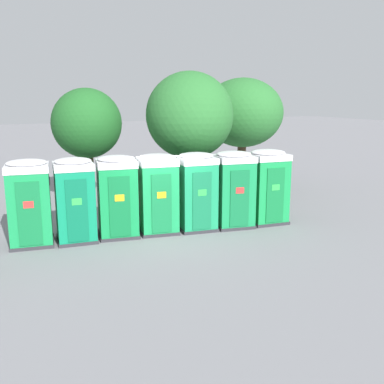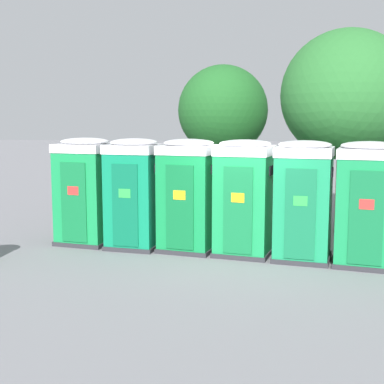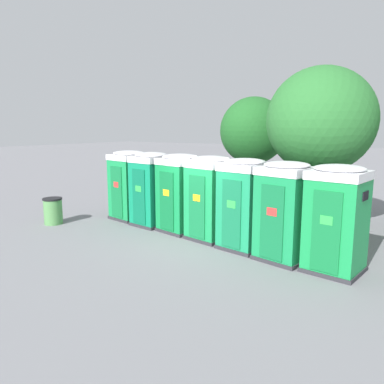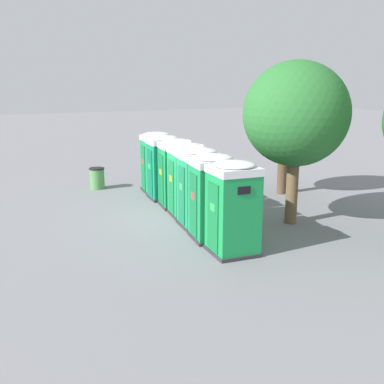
{
  "view_description": "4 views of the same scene",
  "coord_description": "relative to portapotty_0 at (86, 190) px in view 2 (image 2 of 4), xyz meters",
  "views": [
    {
      "loc": [
        -5.36,
        -12.82,
        4.35
      ],
      "look_at": [
        1.13,
        -0.12,
        1.25
      ],
      "focal_mm": 42.0,
      "sensor_mm": 36.0,
      "label": 1
    },
    {
      "loc": [
        0.53,
        -11.52,
        2.99
      ],
      "look_at": [
        -1.16,
        0.26,
        1.35
      ],
      "focal_mm": 50.0,
      "sensor_mm": 36.0,
      "label": 2
    },
    {
      "loc": [
        5.7,
        -9.42,
        3.36
      ],
      "look_at": [
        -0.69,
        0.18,
        1.37
      ],
      "focal_mm": 35.0,
      "sensor_mm": 36.0,
      "label": 3
    },
    {
      "loc": [
        13.42,
        -7.07,
        4.5
      ],
      "look_at": [
        0.62,
        -0.03,
        0.98
      ],
      "focal_mm": 42.0,
      "sensor_mm": 36.0,
      "label": 4
    }
  ],
  "objects": [
    {
      "name": "portapotty_5",
      "position": [
        6.33,
        -1.08,
        -0.0
      ],
      "size": [
        1.44,
        1.42,
        2.54
      ],
      "color": "#2D2D33",
      "rests_on": "ground"
    },
    {
      "name": "street_tree_0",
      "position": [
        6.26,
        2.02,
        2.28
      ],
      "size": [
        3.35,
        3.35,
        5.24
      ],
      "color": "brown",
      "rests_on": "ground"
    },
    {
      "name": "ground_plane",
      "position": [
        3.79,
        -0.67,
        -1.28
      ],
      "size": [
        120.0,
        120.0,
        0.0
      ],
      "primitive_type": "plane",
      "color": "slate"
    },
    {
      "name": "portapotty_4",
      "position": [
        5.07,
        -0.82,
        0.0
      ],
      "size": [
        1.36,
        1.37,
        2.54
      ],
      "color": "#2D2D33",
      "rests_on": "ground"
    },
    {
      "name": "portapotty_2",
      "position": [
        2.54,
        -0.35,
        0.0
      ],
      "size": [
        1.42,
        1.41,
        2.54
      ],
      "color": "#2D2D33",
      "rests_on": "ground"
    },
    {
      "name": "portapotty_0",
      "position": [
        0.0,
        0.0,
        0.0
      ],
      "size": [
        1.41,
        1.39,
        2.54
      ],
      "color": "#2D2D33",
      "rests_on": "ground"
    },
    {
      "name": "portapotty_3",
      "position": [
        3.81,
        -0.56,
        0.0
      ],
      "size": [
        1.4,
        1.4,
        2.54
      ],
      "color": "#2D2D33",
      "rests_on": "ground"
    },
    {
      "name": "portapotty_1",
      "position": [
        1.26,
        -0.25,
        0.0
      ],
      "size": [
        1.3,
        1.34,
        2.54
      ],
      "color": "#2D2D33",
      "rests_on": "ground"
    },
    {
      "name": "street_tree_1",
      "position": [
        2.89,
        4.44,
        1.92
      ],
      "size": [
        2.77,
        2.77,
        4.63
      ],
      "color": "brown",
      "rests_on": "ground"
    }
  ]
}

